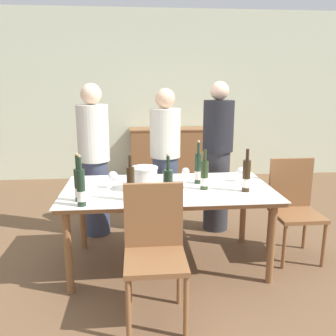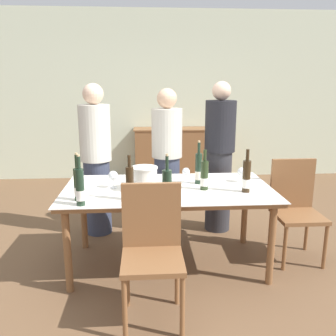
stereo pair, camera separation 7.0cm
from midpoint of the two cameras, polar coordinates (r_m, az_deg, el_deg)
ground_plane at (r=3.42m, az=-0.61°, el=-15.04°), size 12.00×12.00×0.00m
back_wall at (r=6.17m, az=-3.08°, el=11.39°), size 8.00×0.10×2.80m
sideboard_cabinet at (r=6.03m, az=1.00°, el=2.21°), size 1.56×0.46×0.89m
dining_table at (r=3.15m, az=-0.64°, el=-4.34°), size 1.83×0.97×0.73m
ice_bucket at (r=3.05m, az=-4.44°, el=-1.61°), size 0.23×0.23×0.20m
wine_bottle_0 at (r=2.73m, az=-14.50°, el=-3.16°), size 0.07×0.07×0.39m
wine_bottle_1 at (r=3.06m, az=11.82°, el=-1.34°), size 0.07×0.07×0.37m
wine_bottle_2 at (r=3.25m, az=4.24°, el=-0.14°), size 0.06×0.06×0.40m
wine_bottle_3 at (r=2.79m, az=-6.72°, el=-2.63°), size 0.07×0.07×0.36m
wine_bottle_4 at (r=3.07m, az=5.21°, el=-1.23°), size 0.07×0.07×0.35m
wine_bottle_5 at (r=2.85m, az=-14.84°, el=-2.67°), size 0.06×0.06×0.38m
wine_bottle_6 at (r=2.76m, az=-0.72°, el=-2.92°), size 0.08×0.08×0.37m
wine_glass_0 at (r=3.37m, az=11.06°, el=-0.62°), size 0.08×0.08×0.14m
wine_glass_1 at (r=3.14m, az=-9.46°, el=-1.36°), size 0.09×0.09×0.15m
wine_glass_2 at (r=3.25m, az=-6.09°, el=-0.99°), size 0.07×0.07×0.13m
wine_glass_3 at (r=3.25m, az=2.23°, el=-0.67°), size 0.07×0.07×0.15m
chair_near_front at (r=2.52m, az=-2.99°, el=-11.99°), size 0.42×0.42×0.95m
chair_right_end at (r=3.58m, az=18.99°, el=-5.23°), size 0.42×0.42×0.93m
person_host at (r=3.88m, az=-12.24°, el=1.10°), size 0.33×0.33×1.63m
person_guest_left at (r=3.89m, az=-0.96°, el=1.02°), size 0.33×0.33×1.58m
person_guest_right at (r=3.94m, az=7.42°, el=1.61°), size 0.33×0.33×1.65m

